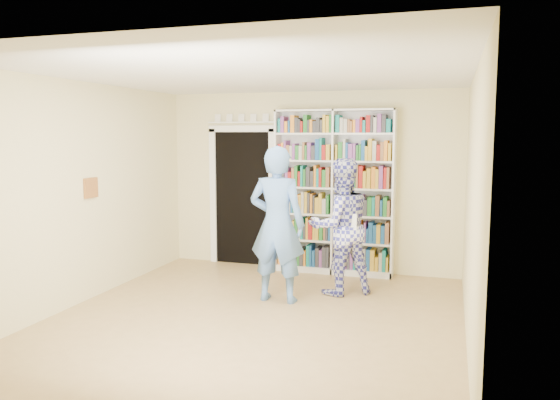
{
  "coord_description": "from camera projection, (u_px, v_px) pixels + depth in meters",
  "views": [
    {
      "loc": [
        2.04,
        -5.54,
        2.06
      ],
      "look_at": [
        0.02,
        0.9,
        1.25
      ],
      "focal_mm": 35.0,
      "sensor_mm": 36.0,
      "label": 1
    }
  ],
  "objects": [
    {
      "name": "floor",
      "position": [
        254.0,
        320.0,
        6.1
      ],
      "size": [
        5.0,
        5.0,
        0.0
      ],
      "primitive_type": "plane",
      "color": "#A07E4D",
      "rests_on": "ground"
    },
    {
      "name": "man_blue",
      "position": [
        277.0,
        224.0,
        6.69
      ],
      "size": [
        0.71,
        0.47,
        1.93
      ],
      "primitive_type": "imported",
      "rotation": [
        0.0,
        0.0,
        3.13
      ],
      "color": "#5781C1",
      "rests_on": "floor"
    },
    {
      "name": "man_plaid",
      "position": [
        341.0,
        227.0,
        7.02
      ],
      "size": [
        1.08,
        1.03,
        1.76
      ],
      "primitive_type": "imported",
      "rotation": [
        0.0,
        0.0,
        3.73
      ],
      "color": "#323398",
      "rests_on": "floor"
    },
    {
      "name": "wall_art",
      "position": [
        91.0,
        188.0,
        6.79
      ],
      "size": [
        0.03,
        0.25,
        0.25
      ],
      "primitive_type": "cube",
      "color": "brown",
      "rests_on": "wall_left"
    },
    {
      "name": "ceiling",
      "position": [
        253.0,
        74.0,
        5.78
      ],
      "size": [
        5.0,
        5.0,
        0.0
      ],
      "primitive_type": "plane",
      "rotation": [
        3.14,
        0.0,
        0.0
      ],
      "color": "white",
      "rests_on": "wall_back"
    },
    {
      "name": "paper_sheet",
      "position": [
        349.0,
        225.0,
        6.8
      ],
      "size": [
        0.2,
        0.05,
        0.28
      ],
      "primitive_type": "cube",
      "rotation": [
        0.0,
        0.0,
        -0.19
      ],
      "color": "white",
      "rests_on": "man_plaid"
    },
    {
      "name": "wall_right",
      "position": [
        472.0,
        208.0,
        5.27
      ],
      "size": [
        0.0,
        5.0,
        5.0
      ],
      "primitive_type": "plane",
      "rotation": [
        1.57,
        0.0,
        -1.57
      ],
      "color": "beige",
      "rests_on": "floor"
    },
    {
      "name": "wall_back",
      "position": [
        310.0,
        181.0,
        8.31
      ],
      "size": [
        4.5,
        0.0,
        4.5
      ],
      "primitive_type": "plane",
      "rotation": [
        1.57,
        0.0,
        0.0
      ],
      "color": "beige",
      "rests_on": "floor"
    },
    {
      "name": "wall_left",
      "position": [
        79.0,
        193.0,
        6.61
      ],
      "size": [
        0.0,
        5.0,
        5.0
      ],
      "primitive_type": "plane",
      "rotation": [
        1.57,
        0.0,
        1.57
      ],
      "color": "beige",
      "rests_on": "floor"
    },
    {
      "name": "doorway",
      "position": [
        242.0,
        190.0,
        8.63
      ],
      "size": [
        1.1,
        0.08,
        2.43
      ],
      "color": "black",
      "rests_on": "floor"
    },
    {
      "name": "bookshelf",
      "position": [
        334.0,
        191.0,
        8.05
      ],
      "size": [
        1.76,
        0.33,
        2.42
      ],
      "rotation": [
        0.0,
        0.0,
        -0.32
      ],
      "color": "white",
      "rests_on": "floor"
    }
  ]
}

